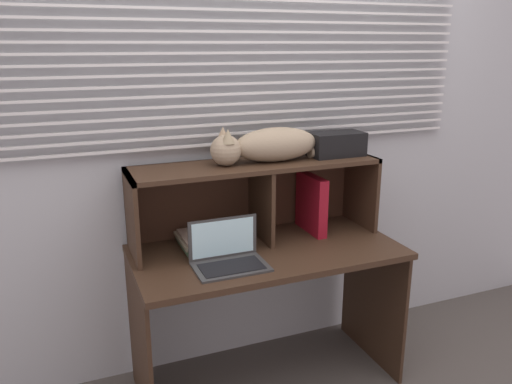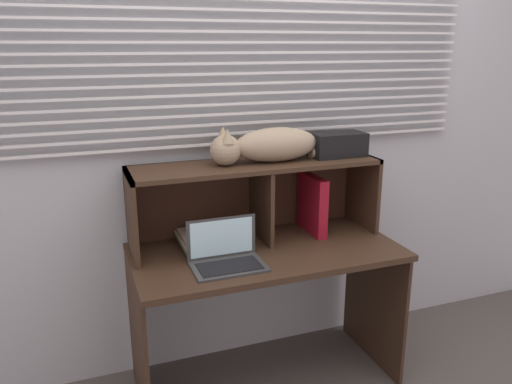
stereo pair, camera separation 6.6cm
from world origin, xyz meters
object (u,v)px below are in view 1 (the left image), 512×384
Objects in this scene: cat at (268,145)px; storage_box at (336,144)px; laptop at (228,256)px; binder_upright at (311,204)px; book_stack at (201,241)px.

storage_box is (0.38, 0.00, -0.02)m from cat.
laptop is 0.60m from binder_upright.
binder_upright is 0.61m from book_stack.
storage_box is (0.73, 0.00, 0.42)m from book_stack.
binder_upright reaches higher than laptop.
laptop is (-0.29, -0.24, -0.43)m from cat.
laptop is 0.83m from storage_box.
laptop is at bearing -140.25° from cat.
book_stack is at bearing 103.35° from laptop.
cat reaches higher than storage_box.
binder_upright is at bearing 0.00° from cat.
storage_box reaches higher than binder_upright.
binder_upright is 1.08× the size of storage_box.
storage_box is (0.13, 0.00, 0.30)m from binder_upright.
cat is 2.36× the size of binder_upright.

